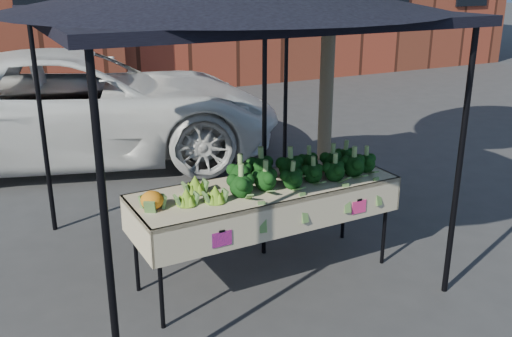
% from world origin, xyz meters
% --- Properties ---
extents(ground, '(90.00, 90.00, 0.00)m').
position_xyz_m(ground, '(0.00, 0.00, 0.00)').
color(ground, '#303033').
extents(table, '(2.42, 0.87, 0.90)m').
position_xyz_m(table, '(0.15, -0.09, 0.45)').
color(table, beige).
rests_on(table, ground).
extents(canopy, '(3.16, 3.16, 2.74)m').
position_xyz_m(canopy, '(0.00, 0.41, 1.37)').
color(canopy, black).
rests_on(canopy, ground).
extents(broccoli_heap, '(1.54, 0.57, 0.26)m').
position_xyz_m(broccoli_heap, '(0.51, -0.07, 1.03)').
color(broccoli_heap, '#103411').
rests_on(broccoli_heap, table).
extents(romanesco_cluster, '(0.43, 0.47, 0.20)m').
position_xyz_m(romanesco_cluster, '(-0.51, -0.11, 1.00)').
color(romanesco_cluster, '#7AB22D').
rests_on(romanesco_cluster, table).
extents(cauliflower_pair, '(0.20, 0.20, 0.18)m').
position_xyz_m(cauliflower_pair, '(-0.90, -0.14, 0.99)').
color(cauliflower_pair, orange).
rests_on(cauliflower_pair, table).
extents(street_tree, '(2.33, 2.33, 4.59)m').
position_xyz_m(street_tree, '(1.54, 1.08, 2.30)').
color(street_tree, '#1E4C14').
rests_on(street_tree, ground).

